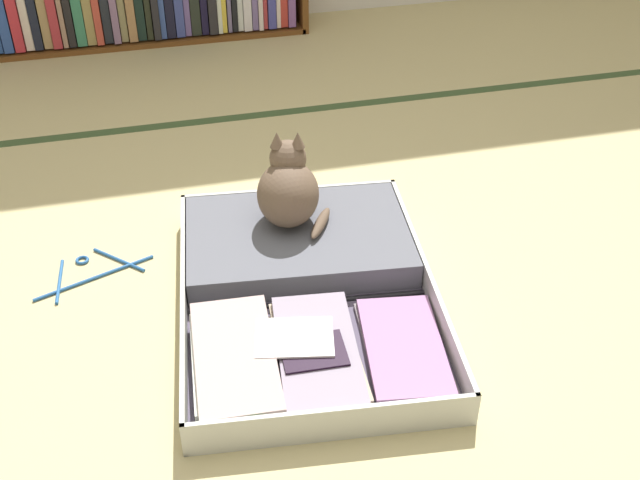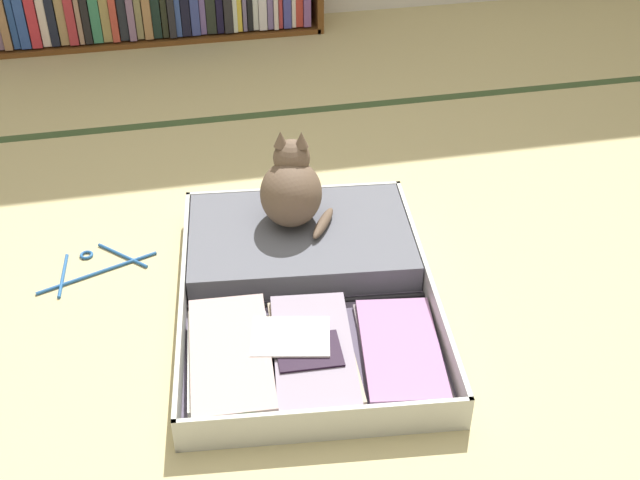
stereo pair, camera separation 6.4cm
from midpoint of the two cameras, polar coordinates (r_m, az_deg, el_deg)
name	(u,v)px [view 2 (the right image)]	position (r m, az deg, el deg)	size (l,w,h in m)	color
ground_plane	(285,346)	(2.14, -1.66, -7.56)	(10.00, 10.00, 0.00)	tan
tatami_border	(227,118)	(3.23, -6.06, 8.65)	(4.80, 0.05, 0.00)	#364B29
open_suitcase	(301,282)	(2.27, -0.55, -3.04)	(0.79, 1.03, 0.10)	#B9BAB1
black_cat	(292,189)	(2.38, -1.25, 3.69)	(0.26, 0.27, 0.28)	brown
clothes_hanger	(94,266)	(2.48, -15.11, -1.84)	(0.35, 0.24, 0.01)	#235694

